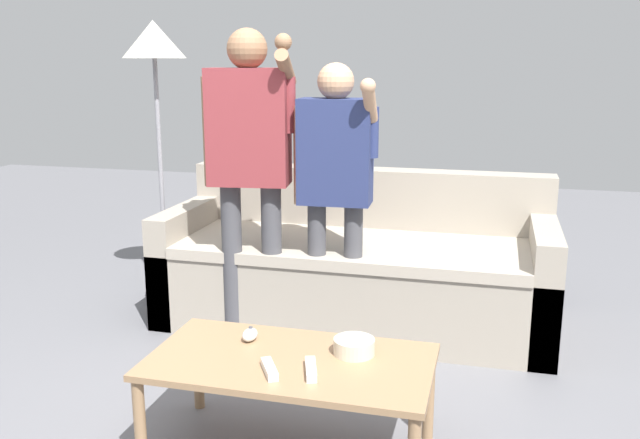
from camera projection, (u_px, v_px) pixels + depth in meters
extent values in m
plane|color=slate|center=(260.00, 432.00, 2.76)|extent=(12.00, 12.00, 0.00)
cube|color=#9E9384|center=(355.00, 285.00, 3.89)|extent=(2.18, 0.89, 0.43)
cube|color=#AA9F8F|center=(353.00, 247.00, 3.77)|extent=(1.90, 0.77, 0.06)
cube|color=#9E9384|center=(368.00, 202.00, 4.13)|extent=(2.18, 0.18, 0.41)
cube|color=#9E9384|center=(191.00, 256.00, 4.12)|extent=(0.14, 0.89, 0.64)
cube|color=#9E9384|center=(542.00, 283.00, 3.62)|extent=(0.14, 0.89, 0.64)
cube|color=#997551|center=(290.00, 362.00, 2.51)|extent=(1.06, 0.56, 0.03)
cylinder|color=#997551|center=(140.00, 426.00, 2.45)|extent=(0.04, 0.04, 0.37)
cylinder|color=#997551|center=(198.00, 367.00, 2.91)|extent=(0.04, 0.04, 0.37)
cylinder|color=#997551|center=(429.00, 395.00, 2.67)|extent=(0.04, 0.04, 0.37)
cylinder|color=beige|center=(354.00, 346.00, 2.54)|extent=(0.16, 0.16, 0.06)
ellipsoid|color=white|center=(250.00, 335.00, 2.67)|extent=(0.06, 0.09, 0.05)
cylinder|color=#4C4C51|center=(251.00, 327.00, 2.67)|extent=(0.02, 0.02, 0.01)
cylinder|color=#2D2D33|center=(167.00, 293.00, 4.38)|extent=(0.28, 0.28, 0.02)
cylinder|color=gray|center=(161.00, 179.00, 4.21)|extent=(0.03, 0.03, 1.47)
cone|color=silver|center=(154.00, 39.00, 4.02)|extent=(0.38, 0.38, 0.22)
cylinder|color=#47474C|center=(317.00, 274.00, 3.55)|extent=(0.10, 0.10, 0.77)
cylinder|color=#47474C|center=(353.00, 276.00, 3.51)|extent=(0.10, 0.10, 0.77)
cube|color=navy|center=(335.00, 152.00, 3.38)|extent=(0.37, 0.21, 0.53)
sphere|color=tan|center=(336.00, 81.00, 3.31)|extent=(0.18, 0.18, 0.18)
cylinder|color=tan|center=(300.00, 156.00, 3.43)|extent=(0.07, 0.07, 0.50)
cylinder|color=navy|center=(372.00, 132.00, 3.33)|extent=(0.07, 0.07, 0.25)
cylinder|color=tan|center=(370.00, 105.00, 3.21)|extent=(0.07, 0.22, 0.22)
sphere|color=tan|center=(368.00, 86.00, 3.11)|extent=(0.07, 0.07, 0.07)
cylinder|color=#47474C|center=(233.00, 263.00, 3.60)|extent=(0.11, 0.11, 0.86)
cylinder|color=#47474C|center=(272.00, 264.00, 3.58)|extent=(0.11, 0.11, 0.86)
cube|color=brown|center=(249.00, 127.00, 3.42)|extent=(0.43, 0.27, 0.59)
sphere|color=#936B4C|center=(247.00, 49.00, 3.33)|extent=(0.20, 0.20, 0.20)
cylinder|color=#936B4C|center=(210.00, 132.00, 3.45)|extent=(0.07, 0.07, 0.56)
cylinder|color=brown|center=(288.00, 105.00, 3.37)|extent=(0.07, 0.07, 0.28)
cylinder|color=#936B4C|center=(286.00, 69.00, 3.27)|extent=(0.11, 0.28, 0.19)
sphere|color=#936B4C|center=(283.00, 42.00, 3.18)|extent=(0.08, 0.08, 0.08)
cube|color=white|center=(269.00, 369.00, 2.39)|extent=(0.10, 0.14, 0.03)
cylinder|color=silver|center=(268.00, 362.00, 2.41)|extent=(0.01, 0.01, 0.00)
cube|color=silver|center=(272.00, 370.00, 2.35)|extent=(0.02, 0.02, 0.00)
cube|color=white|center=(311.00, 369.00, 2.39)|extent=(0.08, 0.16, 0.03)
cylinder|color=silver|center=(311.00, 361.00, 2.41)|extent=(0.01, 0.01, 0.00)
cube|color=silver|center=(311.00, 371.00, 2.34)|extent=(0.02, 0.02, 0.00)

